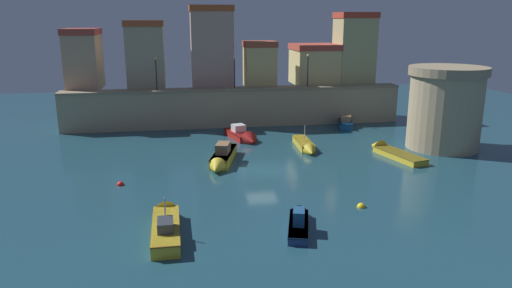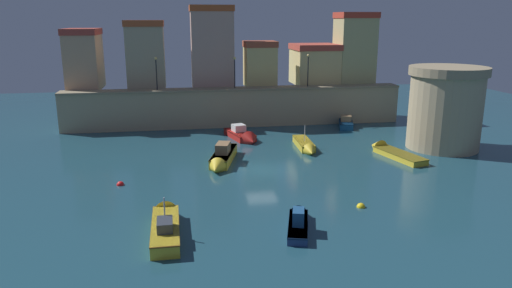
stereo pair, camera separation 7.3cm
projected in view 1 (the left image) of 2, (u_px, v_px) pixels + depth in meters
ground_plane at (262, 170)px, 39.57m from camera, size 96.27×96.27×0.00m
quay_wall at (236, 107)px, 55.32m from camera, size 38.77×2.40×4.42m
old_town_backdrop at (228, 55)px, 57.01m from camera, size 36.35×6.16×9.42m
fortress_tower at (445, 107)px, 45.31m from camera, size 7.21×7.21×7.79m
quay_lamp_0 at (156, 68)px, 52.75m from camera, size 0.32×0.32×3.63m
quay_lamp_1 at (234, 67)px, 54.16m from camera, size 0.32×0.32×3.52m
quay_lamp_2 at (308, 65)px, 55.51m from camera, size 0.32×0.32×3.71m
moored_boat_0 at (222, 158)px, 41.08m from camera, size 3.35×7.34×1.98m
moored_boat_1 at (306, 146)px, 45.63m from camera, size 1.58×6.06×2.54m
moored_boat_2 at (243, 136)px, 49.22m from camera, size 3.23×6.12×1.90m
moored_boat_3 at (390, 152)px, 43.82m from camera, size 3.19×7.12×1.55m
moored_boat_4 at (345, 122)px, 55.81m from camera, size 2.86×5.28×1.69m
moored_boat_5 at (299, 220)px, 28.75m from camera, size 2.47×5.40×1.66m
moored_boat_6 at (166, 223)px, 28.10m from camera, size 1.60×6.96×2.72m
mooring_buoy_0 at (120, 185)px, 35.88m from camera, size 0.56×0.56×0.56m
mooring_buoy_1 at (361, 207)px, 31.69m from camera, size 0.57×0.57×0.57m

